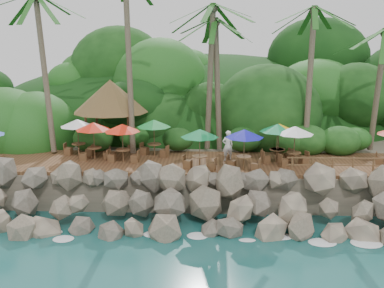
{
  "coord_description": "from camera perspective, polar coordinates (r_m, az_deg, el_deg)",
  "views": [
    {
      "loc": [
        1.04,
        -19.78,
        9.57
      ],
      "look_at": [
        0.0,
        6.0,
        3.4
      ],
      "focal_mm": 41.25,
      "sensor_mm": 36.0,
      "label": 1
    }
  ],
  "objects": [
    {
      "name": "palms",
      "position": [
        28.59,
        3.03,
        17.61
      ],
      "size": [
        27.4,
        6.59,
        12.75
      ],
      "color": "brown",
      "rests_on": "ground"
    },
    {
      "name": "palapa",
      "position": [
        30.55,
        -10.48,
        6.12
      ],
      "size": [
        5.1,
        5.1,
        4.6
      ],
      "color": "brown",
      "rests_on": "ground"
    },
    {
      "name": "ground",
      "position": [
        21.99,
        -0.65,
        -12.34
      ],
      "size": [
        140.0,
        140.0,
        0.0
      ],
      "primitive_type": "plane",
      "color": "#19514F",
      "rests_on": "ground"
    },
    {
      "name": "dining_clusters",
      "position": [
        26.06,
        -0.04,
        1.67
      ],
      "size": [
        25.77,
        5.02,
        2.35
      ],
      "color": "brown",
      "rests_on": "terrace"
    },
    {
      "name": "waiter",
      "position": [
        26.83,
        4.64,
        -0.24
      ],
      "size": [
        0.79,
        0.63,
        1.88
      ],
      "primitive_type": "imported",
      "rotation": [
        0.0,
        0.0,
        3.44
      ],
      "color": "white",
      "rests_on": "terrace"
    },
    {
      "name": "terrace",
      "position": [
        26.83,
        0.0,
        -2.49
      ],
      "size": [
        26.0,
        5.0,
        0.2
      ],
      "primitive_type": "cube",
      "color": "brown",
      "rests_on": "land_base"
    },
    {
      "name": "jungle_foliage",
      "position": [
        36.08,
        0.58,
        -1.93
      ],
      "size": [
        44.0,
        16.0,
        12.0
      ],
      "primitive_type": null,
      "color": "#143811",
      "rests_on": "ground"
    },
    {
      "name": "railing",
      "position": [
        25.76,
        21.27,
        -2.48
      ],
      "size": [
        8.3,
        0.1,
        1.0
      ],
      "color": "brown",
      "rests_on": "terrace"
    },
    {
      "name": "seawall",
      "position": [
        23.37,
        -0.4,
        -7.67
      ],
      "size": [
        29.0,
        4.0,
        2.3
      ],
      "primitive_type": null,
      "color": "gray",
      "rests_on": "ground"
    },
    {
      "name": "foam_line",
      "position": [
        22.25,
        -0.6,
        -11.94
      ],
      "size": [
        25.2,
        0.8,
        0.06
      ],
      "color": "white",
      "rests_on": "ground"
    },
    {
      "name": "jungle_hill",
      "position": [
        44.33,
        0.91,
        0.98
      ],
      "size": [
        44.8,
        28.0,
        15.4
      ],
      "primitive_type": "ellipsoid",
      "color": "#143811",
      "rests_on": "ground"
    },
    {
      "name": "land_base",
      "position": [
        36.79,
        0.63,
        0.06
      ],
      "size": [
        32.0,
        25.2,
        2.1
      ],
      "primitive_type": "cube",
      "color": "gray",
      "rests_on": "ground"
    }
  ]
}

